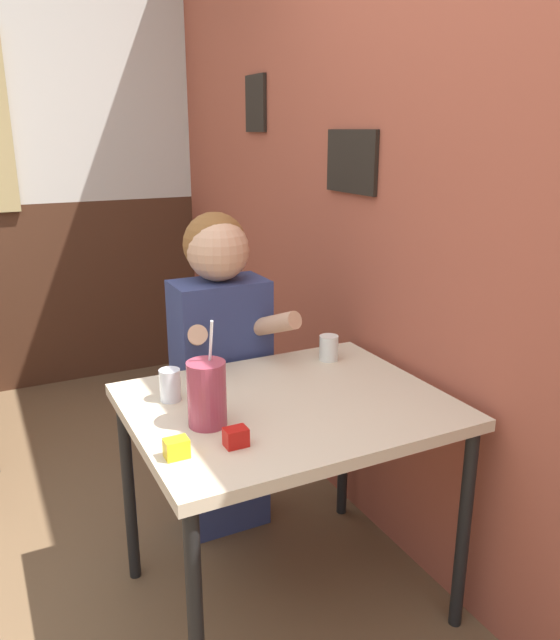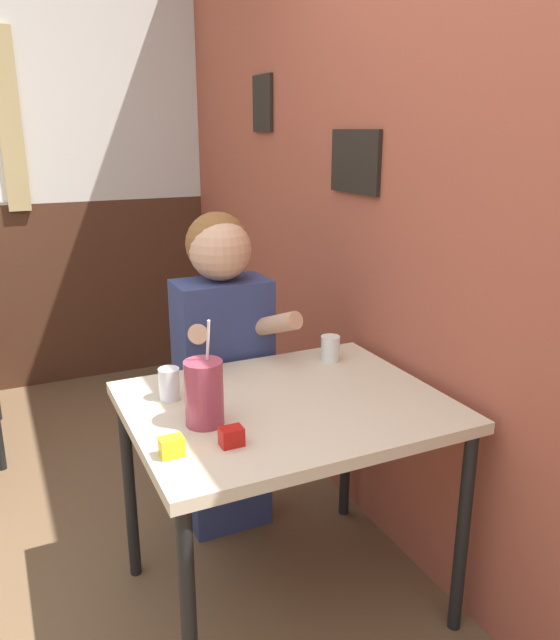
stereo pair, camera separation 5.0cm
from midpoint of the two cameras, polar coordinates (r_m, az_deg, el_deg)
name	(u,v)px [view 2 (the right image)]	position (r m, az deg, el deg)	size (l,w,h in m)	color
brick_wall_right	(299,167)	(2.84, 2.28, 13.85)	(0.08, 4.65, 2.70)	#9E4C38
main_table	(286,422)	(1.93, 1.34, -9.33)	(0.93, 0.76, 0.72)	beige
person_seated	(223,364)	(2.34, -4.59, -4.02)	(0.42, 0.42, 1.23)	navy
cocktail_pitcher	(204,393)	(1.73, -6.13, -6.65)	(0.11, 0.11, 0.30)	#99384C
glass_near_pitcher	(169,384)	(1.92, -9.34, -5.79)	(0.06, 0.06, 0.10)	silver
glass_center	(330,348)	(2.21, 5.27, -2.60)	(0.07, 0.07, 0.09)	silver
condiment_ketchup	(231,437)	(1.64, -3.57, -10.60)	(0.06, 0.04, 0.05)	#B7140F
condiment_mustard	(172,447)	(1.61, -8.97, -11.39)	(0.06, 0.04, 0.05)	yellow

